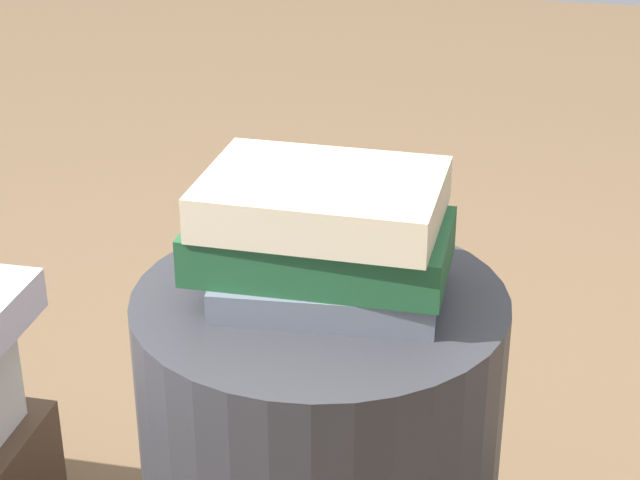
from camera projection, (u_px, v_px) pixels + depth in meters
book_slate at (329, 281)px, 1.27m from camera, size 0.27×0.20×0.04m
book_forest at (323, 247)px, 1.24m from camera, size 0.30×0.17×0.06m
book_cream at (324, 199)px, 1.23m from camera, size 0.27×0.20×0.05m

